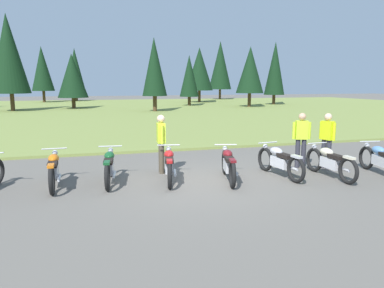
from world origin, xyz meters
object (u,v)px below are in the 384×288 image
at_px(rider_checking_bike, 161,140).
at_px(motorcycle_sky_blue, 381,160).
at_px(motorcycle_british_green, 109,166).
at_px(motorcycle_red, 169,165).
at_px(motorcycle_maroon, 228,164).
at_px(motorcycle_silver, 280,161).
at_px(motorcycle_cream, 330,162).
at_px(motorcycle_orange, 54,169).
at_px(rider_with_back_turned, 327,137).
at_px(rider_near_row_end, 301,137).

bearing_deg(rider_checking_bike, motorcycle_sky_blue, -18.13).
relative_size(motorcycle_british_green, rider_checking_bike, 1.26).
relative_size(motorcycle_red, rider_checking_bike, 1.24).
relative_size(motorcycle_maroon, rider_checking_bike, 1.24).
distance_m(motorcycle_silver, motorcycle_cream, 1.35).
xyz_separation_m(motorcycle_orange, motorcycle_sky_blue, (8.71, -1.28, 0.00)).
height_order(rider_with_back_turned, rider_near_row_end, same).
relative_size(motorcycle_british_green, motorcycle_sky_blue, 1.00).
xyz_separation_m(motorcycle_orange, motorcycle_british_green, (1.34, -0.02, 0.00)).
height_order(motorcycle_british_green, motorcycle_sky_blue, same).
distance_m(motorcycle_cream, motorcycle_sky_blue, 1.56).
height_order(motorcycle_sky_blue, rider_with_back_turned, rider_with_back_turned).
bearing_deg(rider_checking_bike, motorcycle_cream, -22.06).
bearing_deg(motorcycle_orange, rider_near_row_end, 1.12).
bearing_deg(motorcycle_maroon, motorcycle_cream, -9.60).
bearing_deg(motorcycle_cream, motorcycle_orange, 171.21).
relative_size(rider_with_back_turned, rider_near_row_end, 1.00).
xyz_separation_m(motorcycle_cream, rider_with_back_turned, (0.56, 0.95, 0.51)).
xyz_separation_m(motorcycle_british_green, rider_with_back_turned, (6.38, -0.14, 0.51)).
height_order(motorcycle_british_green, rider_near_row_end, rider_near_row_end).
bearing_deg(motorcycle_british_green, motorcycle_orange, 178.94).
distance_m(motorcycle_maroon, motorcycle_sky_blue, 4.38).
distance_m(motorcycle_orange, motorcycle_sky_blue, 8.81).
distance_m(motorcycle_sky_blue, rider_with_back_turned, 1.58).
bearing_deg(motorcycle_british_green, rider_checking_bike, 24.25).
bearing_deg(motorcycle_sky_blue, motorcycle_maroon, 171.58).
bearing_deg(rider_checking_bike, motorcycle_red, -88.40).
height_order(motorcycle_british_green, motorcycle_maroon, same).
xyz_separation_m(motorcycle_british_green, motorcycle_sky_blue, (7.37, -1.25, 0.00)).
xyz_separation_m(motorcycle_maroon, rider_near_row_end, (2.66, 0.77, 0.51)).
relative_size(motorcycle_orange, motorcycle_red, 1.01).
bearing_deg(motorcycle_british_green, motorcycle_red, -9.36).
bearing_deg(motorcycle_orange, motorcycle_silver, -6.17).
relative_size(motorcycle_cream, rider_near_row_end, 1.26).
bearing_deg(motorcycle_maroon, motorcycle_british_green, 168.61).
height_order(motorcycle_british_green, motorcycle_red, same).
relative_size(motorcycle_british_green, rider_with_back_turned, 1.26).
height_order(motorcycle_silver, rider_with_back_turned, rider_with_back_turned).
distance_m(motorcycle_red, rider_near_row_end, 4.23).
bearing_deg(motorcycle_silver, motorcycle_orange, 173.83).
relative_size(motorcycle_cream, motorcycle_sky_blue, 1.01).
distance_m(rider_near_row_end, rider_checking_bike, 4.24).
xyz_separation_m(motorcycle_sky_blue, rider_checking_bike, (-5.88, 1.92, 0.51)).
bearing_deg(motorcycle_cream, motorcycle_british_green, 169.47).
height_order(motorcycle_orange, rider_checking_bike, rider_checking_bike).
xyz_separation_m(motorcycle_silver, rider_near_row_end, (1.15, 0.77, 0.51)).
bearing_deg(motorcycle_silver, motorcycle_cream, -20.28).
distance_m(motorcycle_british_green, rider_checking_bike, 1.71).
bearing_deg(motorcycle_cream, rider_with_back_turned, 59.16).
distance_m(motorcycle_red, motorcycle_sky_blue, 5.94).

